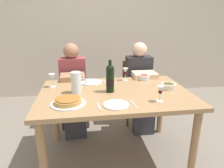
{
  "coord_description": "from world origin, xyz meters",
  "views": [
    {
      "loc": [
        -0.31,
        -1.91,
        1.48
      ],
      "look_at": [
        -0.02,
        0.08,
        0.82
      ],
      "focal_mm": 32.97,
      "sensor_mm": 36.0,
      "label": 1
    }
  ],
  "objects": [
    {
      "name": "water_pitcher",
      "position": [
        -0.38,
        0.03,
        0.85
      ],
      "size": [
        0.16,
        0.1,
        0.21
      ],
      "color": "silver",
      "rests_on": "dining_table"
    },
    {
      "name": "dining_table",
      "position": [
        0.0,
        0.0,
        0.67
      ],
      "size": [
        1.5,
        1.0,
        0.76
      ],
      "color": "#9E7A51",
      "rests_on": "ground"
    },
    {
      "name": "back_wall",
      "position": [
        0.0,
        2.09,
        1.4
      ],
      "size": [
        8.0,
        0.1,
        2.8
      ],
      "primitive_type": "cube",
      "color": "beige",
      "rests_on": "ground"
    },
    {
      "name": "wine_glass_left_diner",
      "position": [
        -0.64,
        0.25,
        0.87
      ],
      "size": [
        0.07,
        0.07,
        0.14
      ],
      "color": "silver",
      "rests_on": "dining_table"
    },
    {
      "name": "wine_glass_right_diner",
      "position": [
        0.18,
        0.38,
        0.86
      ],
      "size": [
        0.06,
        0.06,
        0.15
      ],
      "color": "silver",
      "rests_on": "dining_table"
    },
    {
      "name": "baked_tart",
      "position": [
        -0.45,
        -0.24,
        0.79
      ],
      "size": [
        0.3,
        0.3,
        0.06
      ],
      "color": "silver",
      "rests_on": "dining_table"
    },
    {
      "name": "chair_right",
      "position": [
        0.45,
        0.88,
        0.5
      ],
      "size": [
        0.4,
        0.4,
        0.87
      ],
      "rotation": [
        0.0,
        0.0,
        3.14
      ],
      "color": "brown",
      "rests_on": "ground"
    },
    {
      "name": "dinner_plate_left_setting",
      "position": [
        -0.22,
        0.34,
        0.77
      ],
      "size": [
        0.24,
        0.24,
        0.01
      ],
      "primitive_type": "cylinder",
      "color": "white",
      "rests_on": "dining_table"
    },
    {
      "name": "chair_left",
      "position": [
        -0.45,
        0.91,
        0.5
      ],
      "size": [
        0.42,
        0.42,
        0.87
      ],
      "rotation": [
        0.0,
        0.0,
        3.19
      ],
      "color": "brown",
      "rests_on": "ground"
    },
    {
      "name": "salad_bowl",
      "position": [
        0.41,
        0.37,
        0.79
      ],
      "size": [
        0.13,
        0.13,
        0.07
      ],
      "color": "silver",
      "rests_on": "dining_table"
    },
    {
      "name": "spoon_right_setting",
      "position": [
        -0.19,
        -0.33,
        0.76
      ],
      "size": [
        0.03,
        0.16,
        0.0
      ],
      "primitive_type": "cube",
      "rotation": [
        0.0,
        0.0,
        1.69
      ],
      "color": "silver",
      "rests_on": "dining_table"
    },
    {
      "name": "fork_left_setting",
      "position": [
        -0.37,
        0.34,
        0.76
      ],
      "size": [
        0.02,
        0.16,
        0.0
      ],
      "primitive_type": "cube",
      "rotation": [
        0.0,
        0.0,
        1.63
      ],
      "color": "silver",
      "rests_on": "dining_table"
    },
    {
      "name": "diner_right",
      "position": [
        0.45,
        0.64,
        0.62
      ],
      "size": [
        0.34,
        0.5,
        1.16
      ],
      "rotation": [
        0.0,
        0.0,
        3.14
      ],
      "color": "#2D2D33",
      "rests_on": "ground"
    },
    {
      "name": "olive_bowl",
      "position": [
        0.57,
        0.02,
        0.79
      ],
      "size": [
        0.16,
        0.16,
        0.07
      ],
      "color": "silver",
      "rests_on": "dining_table"
    },
    {
      "name": "knife_right_setting",
      "position": [
        0.11,
        -0.33,
        0.76
      ],
      "size": [
        0.03,
        0.18,
        0.0
      ],
      "primitive_type": "cube",
      "rotation": [
        0.0,
        0.0,
        1.66
      ],
      "color": "silver",
      "rests_on": "dining_table"
    },
    {
      "name": "wine_bottle",
      "position": [
        -0.05,
        0.02,
        0.9
      ],
      "size": [
        0.08,
        0.08,
        0.32
      ],
      "color": "black",
      "rests_on": "dining_table"
    },
    {
      "name": "knife_left_setting",
      "position": [
        -0.07,
        0.34,
        0.76
      ],
      "size": [
        0.03,
        0.18,
        0.0
      ],
      "primitive_type": "cube",
      "rotation": [
        0.0,
        0.0,
        1.71
      ],
      "color": "silver",
      "rests_on": "dining_table"
    },
    {
      "name": "wine_glass_centre",
      "position": [
        0.35,
        -0.3,
        0.86
      ],
      "size": [
        0.06,
        0.06,
        0.14
      ],
      "color": "silver",
      "rests_on": "dining_table"
    },
    {
      "name": "diner_left",
      "position": [
        -0.44,
        0.67,
        0.62
      ],
      "size": [
        0.35,
        0.51,
        1.16
      ],
      "rotation": [
        0.0,
        0.0,
        3.19
      ],
      "color": "#8E3D42",
      "rests_on": "ground"
    },
    {
      "name": "ground_plane",
      "position": [
        0.0,
        0.0,
        0.0
      ],
      "size": [
        8.0,
        8.0,
        0.0
      ],
      "primitive_type": "plane",
      "color": "slate"
    },
    {
      "name": "dinner_plate_right_setting",
      "position": [
        -0.04,
        -0.33,
        0.77
      ],
      "size": [
        0.22,
        0.22,
        0.01
      ],
      "primitive_type": "cylinder",
      "color": "white",
      "rests_on": "dining_table"
    }
  ]
}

